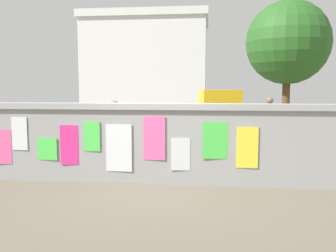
# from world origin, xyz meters

# --- Properties ---
(ground) EXTENTS (60.00, 60.00, 0.00)m
(ground) POSITION_xyz_m (0.00, 8.00, 0.00)
(ground) COLOR #6B6051
(poster_wall) EXTENTS (7.86, 0.42, 1.61)m
(poster_wall) POSITION_xyz_m (-0.01, -0.00, 0.83)
(poster_wall) COLOR #969696
(poster_wall) RESTS_ON ground
(auto_rickshaw_truck) EXTENTS (3.78, 2.02, 1.85)m
(auto_rickshaw_truck) POSITION_xyz_m (0.36, 4.62, 0.90)
(auto_rickshaw_truck) COLOR black
(auto_rickshaw_truck) RESTS_ON ground
(motorcycle) EXTENTS (1.90, 0.56, 0.87)m
(motorcycle) POSITION_xyz_m (-2.62, 2.44, 0.46)
(motorcycle) COLOR black
(motorcycle) RESTS_ON ground
(bicycle_near) EXTENTS (1.67, 0.57, 0.95)m
(bicycle_near) POSITION_xyz_m (2.75, 2.71, 0.36)
(bicycle_near) COLOR black
(bicycle_near) RESTS_ON ground
(bicycle_far) EXTENTS (1.70, 0.44, 0.95)m
(bicycle_far) POSITION_xyz_m (-2.90, 5.45, 0.36)
(bicycle_far) COLOR black
(bicycle_far) RESTS_ON ground
(person_walking) EXTENTS (0.44, 0.44, 1.62)m
(person_walking) POSITION_xyz_m (-1.23, 1.26, 0.99)
(person_walking) COLOR #3F994C
(person_walking) RESTS_ON ground
(person_bystander) EXTENTS (0.38, 0.38, 1.62)m
(person_bystander) POSITION_xyz_m (2.97, 4.82, 0.99)
(person_bystander) COLOR #3F994C
(person_bystander) RESTS_ON ground
(tree_roadside) EXTENTS (3.80, 3.80, 5.87)m
(tree_roadside) POSITION_xyz_m (4.56, 10.11, 3.95)
(tree_roadside) COLOR brown
(tree_roadside) RESTS_ON ground
(building_background) EXTENTS (8.90, 5.97, 7.15)m
(building_background) POSITION_xyz_m (-3.53, 19.61, 3.60)
(building_background) COLOR silver
(building_background) RESTS_ON ground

